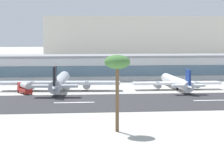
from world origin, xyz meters
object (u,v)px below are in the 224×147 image
terminal_building (108,67)px  airliner_black_tail_gate_0 (60,82)px  service_fuel_truck_1 (25,88)px  distant_hotel_block (139,40)px  airliner_navy_tail_gate_1 (177,82)px  palm_tree_2 (117,65)px

terminal_building → airliner_black_tail_gate_0: 49.44m
service_fuel_truck_1 → distant_hotel_block: bearing=-45.5°
distant_hotel_block → airliner_navy_tail_gate_1: bearing=-94.6°
terminal_building → airliner_navy_tail_gate_1: size_ratio=4.98×
terminal_building → airliner_navy_tail_gate_1: 50.03m
airliner_navy_tail_gate_1 → service_fuel_truck_1: (-55.04, -5.55, -0.70)m
distant_hotel_block → terminal_building: bearing=-106.3°
distant_hotel_block → airliner_black_tail_gate_0: (-56.22, -161.02, -13.45)m
airliner_navy_tail_gate_1 → palm_tree_2: (-31.23, -72.08, 11.17)m
airliner_navy_tail_gate_1 → service_fuel_truck_1: 55.32m
terminal_building → airliner_black_tail_gate_0: (-21.97, -44.23, -2.36)m
service_fuel_truck_1 → palm_tree_2: bearing=176.4°
distant_hotel_block → airliner_black_tail_gate_0: bearing=-109.2°
terminal_building → airliner_navy_tail_gate_1: bearing=-65.0°
airliner_navy_tail_gate_1 → service_fuel_truck_1: size_ratio=4.65×
airliner_black_tail_gate_0 → service_fuel_truck_1: size_ratio=5.46×
airliner_black_tail_gate_0 → service_fuel_truck_1: bearing=123.8°
airliner_black_tail_gate_0 → airliner_navy_tail_gate_1: airliner_black_tail_gate_0 is taller
terminal_building → airliner_black_tail_gate_0: terminal_building is taller
distant_hotel_block → palm_tree_2: size_ratio=8.36×
airliner_navy_tail_gate_1 → palm_tree_2: bearing=157.0°
terminal_building → palm_tree_2: size_ratio=12.79×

